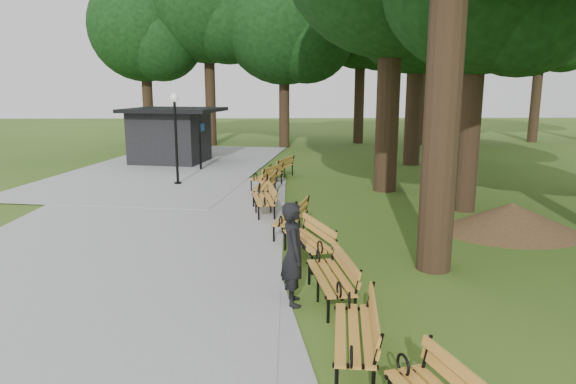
{
  "coord_description": "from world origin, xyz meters",
  "views": [
    {
      "loc": [
        -0.33,
        -9.7,
        3.72
      ],
      "look_at": [
        0.07,
        2.95,
        1.1
      ],
      "focal_mm": 32.27,
      "sensor_mm": 36.0,
      "label": 1
    }
  ],
  "objects_px": {
    "bench_1": "(354,333)",
    "bench_4": "(291,218)",
    "bench_5": "(263,199)",
    "bench_8": "(280,168)",
    "bench_3": "(307,241)",
    "bench_6": "(265,186)",
    "lamp_post": "(175,120)",
    "bench_7": "(267,176)",
    "kiosk": "(170,136)",
    "bench_2": "(330,277)",
    "person": "(294,254)",
    "dirt_mound": "(511,217)"
  },
  "relations": [
    {
      "from": "bench_1",
      "to": "bench_4",
      "type": "bearing_deg",
      "value": -166.72
    },
    {
      "from": "bench_5",
      "to": "bench_1",
      "type": "bearing_deg",
      "value": 2.14
    },
    {
      "from": "bench_1",
      "to": "bench_8",
      "type": "bearing_deg",
      "value": -169.32
    },
    {
      "from": "bench_3",
      "to": "bench_6",
      "type": "xyz_separation_m",
      "value": [
        -0.98,
        6.27,
        0.0
      ]
    },
    {
      "from": "lamp_post",
      "to": "bench_8",
      "type": "relative_size",
      "value": 1.8
    },
    {
      "from": "bench_5",
      "to": "bench_8",
      "type": "relative_size",
      "value": 1.0
    },
    {
      "from": "bench_7",
      "to": "bench_8",
      "type": "height_order",
      "value": "same"
    },
    {
      "from": "kiosk",
      "to": "bench_5",
      "type": "distance_m",
      "value": 11.36
    },
    {
      "from": "kiosk",
      "to": "bench_4",
      "type": "xyz_separation_m",
      "value": [
        5.38,
        -12.48,
        -0.88
      ]
    },
    {
      "from": "kiosk",
      "to": "lamp_post",
      "type": "distance_m",
      "value": 5.95
    },
    {
      "from": "lamp_post",
      "to": "bench_8",
      "type": "xyz_separation_m",
      "value": [
        3.89,
        1.29,
        -2.0
      ]
    },
    {
      "from": "bench_2",
      "to": "bench_4",
      "type": "distance_m",
      "value": 4.21
    },
    {
      "from": "bench_1",
      "to": "bench_7",
      "type": "xyz_separation_m",
      "value": [
        -1.28,
        12.25,
        0.0
      ]
    },
    {
      "from": "person",
      "to": "dirt_mound",
      "type": "xyz_separation_m",
      "value": [
        5.79,
        4.29,
        -0.52
      ]
    },
    {
      "from": "person",
      "to": "lamp_post",
      "type": "distance_m",
      "value": 11.82
    },
    {
      "from": "lamp_post",
      "to": "bench_2",
      "type": "bearing_deg",
      "value": -67.29
    },
    {
      "from": "kiosk",
      "to": "dirt_mound",
      "type": "relative_size",
      "value": 1.43
    },
    {
      "from": "bench_6",
      "to": "kiosk",
      "type": "bearing_deg",
      "value": -142.03
    },
    {
      "from": "bench_5",
      "to": "bench_6",
      "type": "xyz_separation_m",
      "value": [
        0.03,
        2.12,
        0.0
      ]
    },
    {
      "from": "kiosk",
      "to": "bench_7",
      "type": "bearing_deg",
      "value": -41.19
    },
    {
      "from": "kiosk",
      "to": "dirt_mound",
      "type": "height_order",
      "value": "kiosk"
    },
    {
      "from": "bench_3",
      "to": "bench_7",
      "type": "bearing_deg",
      "value": 169.12
    },
    {
      "from": "person",
      "to": "bench_6",
      "type": "xyz_separation_m",
      "value": [
        -0.59,
        8.51,
        -0.46
      ]
    },
    {
      "from": "bench_4",
      "to": "bench_2",
      "type": "bearing_deg",
      "value": 22.99
    },
    {
      "from": "kiosk",
      "to": "bench_3",
      "type": "height_order",
      "value": "kiosk"
    },
    {
      "from": "person",
      "to": "kiosk",
      "type": "bearing_deg",
      "value": 13.06
    },
    {
      "from": "kiosk",
      "to": "bench_1",
      "type": "bearing_deg",
      "value": -59.53
    },
    {
      "from": "person",
      "to": "bench_3",
      "type": "distance_m",
      "value": 2.32
    },
    {
      "from": "bench_5",
      "to": "bench_4",
      "type": "bearing_deg",
      "value": 11.67
    },
    {
      "from": "person",
      "to": "bench_2",
      "type": "bearing_deg",
      "value": -87.93
    },
    {
      "from": "bench_3",
      "to": "bench_6",
      "type": "bearing_deg",
      "value": 171.32
    },
    {
      "from": "bench_6",
      "to": "person",
      "type": "bearing_deg",
      "value": 12.27
    },
    {
      "from": "bench_7",
      "to": "dirt_mound",
      "type": "bearing_deg",
      "value": 71.82
    },
    {
      "from": "bench_5",
      "to": "bench_8",
      "type": "height_order",
      "value": "same"
    },
    {
      "from": "bench_7",
      "to": "bench_8",
      "type": "distance_m",
      "value": 2.13
    },
    {
      "from": "person",
      "to": "bench_5",
      "type": "xyz_separation_m",
      "value": [
        -0.62,
        6.39,
        -0.46
      ]
    },
    {
      "from": "kiosk",
      "to": "bench_7",
      "type": "xyz_separation_m",
      "value": [
        4.72,
        -6.47,
        -0.88
      ]
    },
    {
      "from": "dirt_mound",
      "to": "bench_3",
      "type": "xyz_separation_m",
      "value": [
        -5.4,
        -2.05,
        0.06
      ]
    },
    {
      "from": "kiosk",
      "to": "bench_7",
      "type": "height_order",
      "value": "kiosk"
    },
    {
      "from": "person",
      "to": "bench_4",
      "type": "xyz_separation_m",
      "value": [
        0.11,
        4.25,
        -0.46
      ]
    },
    {
      "from": "bench_7",
      "to": "bench_1",
      "type": "bearing_deg",
      "value": 31.0
    },
    {
      "from": "bench_3",
      "to": "dirt_mound",
      "type": "bearing_deg",
      "value": 93.21
    },
    {
      "from": "bench_4",
      "to": "bench_5",
      "type": "height_order",
      "value": "same"
    },
    {
      "from": "dirt_mound",
      "to": "bench_7",
      "type": "distance_m",
      "value": 8.71
    },
    {
      "from": "bench_2",
      "to": "person",
      "type": "bearing_deg",
      "value": -90.0
    },
    {
      "from": "bench_3",
      "to": "bench_7",
      "type": "relative_size",
      "value": 1.0
    },
    {
      "from": "kiosk",
      "to": "bench_3",
      "type": "distance_m",
      "value": 15.58
    },
    {
      "from": "person",
      "to": "bench_4",
      "type": "relative_size",
      "value": 0.95
    },
    {
      "from": "bench_4",
      "to": "bench_8",
      "type": "relative_size",
      "value": 1.0
    },
    {
      "from": "bench_2",
      "to": "bench_7",
      "type": "relative_size",
      "value": 1.0
    }
  ]
}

